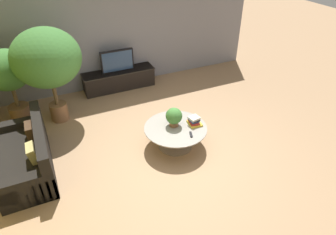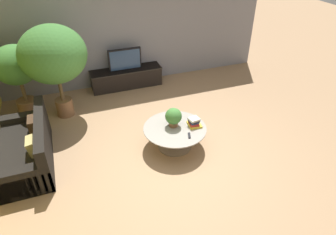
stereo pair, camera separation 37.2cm
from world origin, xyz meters
name	(u,v)px [view 2 (the right image)]	position (x,y,z in m)	size (l,w,h in m)	color
ground_plane	(172,153)	(0.00, 0.00, 0.00)	(24.00, 24.00, 0.00)	#9E7A56
back_wall_stone	(126,25)	(0.00, 3.26, 1.50)	(7.40, 0.12, 3.00)	gray
media_console	(126,78)	(-0.16, 2.94, 0.25)	(1.83, 0.50, 0.48)	black
television	(125,60)	(-0.16, 2.94, 0.75)	(0.83, 0.13, 0.55)	black
coffee_table	(175,133)	(0.12, 0.18, 0.31)	(1.19, 1.19, 0.44)	#756656
couch_by_wall	(28,149)	(-2.49, 0.66, 0.28)	(0.84, 1.83, 0.84)	black
potted_palm_tall	(17,68)	(-2.56, 2.48, 1.09)	(0.92, 0.92, 1.59)	brown
potted_palm_corner	(53,56)	(-1.78, 2.08, 1.41)	(1.35, 1.35, 2.03)	brown
potted_plant_tabletop	(173,117)	(0.12, 0.25, 0.64)	(0.31, 0.31, 0.37)	brown
book_stack	(194,122)	(0.48, 0.13, 0.51)	(0.25, 0.28, 0.17)	gold
remote_black	(189,135)	(0.27, -0.15, 0.45)	(0.04, 0.16, 0.02)	black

